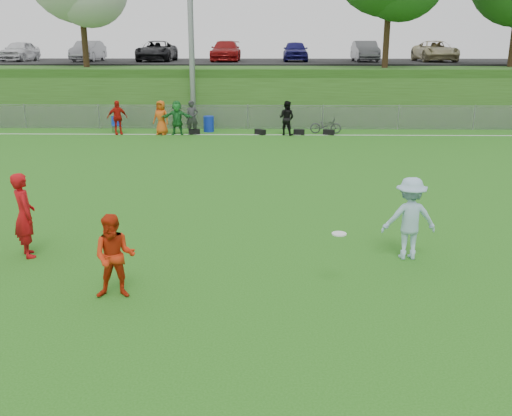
{
  "coord_description": "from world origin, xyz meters",
  "views": [
    {
      "loc": [
        1.12,
        -10.5,
        4.56
      ],
      "look_at": [
        0.88,
        0.5,
        1.32
      ],
      "focal_mm": 40.0,
      "sensor_mm": 36.0,
      "label": 1
    }
  ],
  "objects_px": {
    "player_blue": "(410,218)",
    "player_red_left": "(24,215)",
    "player_red_center": "(115,257)",
    "frisbee": "(339,234)",
    "recycling_bin": "(209,124)",
    "bicycle": "(326,125)"
  },
  "relations": [
    {
      "from": "player_red_left",
      "to": "player_blue",
      "type": "bearing_deg",
      "value": -123.35
    },
    {
      "from": "frisbee",
      "to": "recycling_bin",
      "type": "distance_m",
      "value": 19.9
    },
    {
      "from": "player_red_center",
      "to": "player_blue",
      "type": "xyz_separation_m",
      "value": [
        5.81,
        2.1,
        0.11
      ]
    },
    {
      "from": "frisbee",
      "to": "bicycle",
      "type": "distance_m",
      "value": 19.01
    },
    {
      "from": "frisbee",
      "to": "player_red_center",
      "type": "bearing_deg",
      "value": -172.98
    },
    {
      "from": "player_blue",
      "to": "recycling_bin",
      "type": "height_order",
      "value": "player_blue"
    },
    {
      "from": "player_red_center",
      "to": "recycling_bin",
      "type": "xyz_separation_m",
      "value": [
        -0.33,
        19.9,
        -0.39
      ]
    },
    {
      "from": "player_red_left",
      "to": "player_red_center",
      "type": "height_order",
      "value": "player_red_left"
    },
    {
      "from": "player_red_left",
      "to": "player_red_center",
      "type": "distance_m",
      "value": 3.22
    },
    {
      "from": "player_red_center",
      "to": "bicycle",
      "type": "height_order",
      "value": "player_red_center"
    },
    {
      "from": "recycling_bin",
      "to": "bicycle",
      "type": "xyz_separation_m",
      "value": [
        6.01,
        -0.46,
        0.01
      ]
    },
    {
      "from": "player_blue",
      "to": "player_red_left",
      "type": "bearing_deg",
      "value": -2.23
    },
    {
      "from": "player_red_left",
      "to": "frisbee",
      "type": "relative_size",
      "value": 6.73
    },
    {
      "from": "player_blue",
      "to": "recycling_bin",
      "type": "distance_m",
      "value": 18.84
    },
    {
      "from": "player_red_left",
      "to": "bicycle",
      "type": "xyz_separation_m",
      "value": [
        8.17,
        17.4,
        -0.52
      ]
    },
    {
      "from": "player_blue",
      "to": "recycling_bin",
      "type": "relative_size",
      "value": 2.24
    },
    {
      "from": "player_red_left",
      "to": "player_blue",
      "type": "distance_m",
      "value": 8.3
    },
    {
      "from": "player_red_left",
      "to": "frisbee",
      "type": "bearing_deg",
      "value": -136.81
    },
    {
      "from": "player_red_center",
      "to": "recycling_bin",
      "type": "height_order",
      "value": "player_red_center"
    },
    {
      "from": "player_blue",
      "to": "frisbee",
      "type": "bearing_deg",
      "value": 40.47
    },
    {
      "from": "player_blue",
      "to": "frisbee",
      "type": "distance_m",
      "value": 2.33
    },
    {
      "from": "player_red_center",
      "to": "frisbee",
      "type": "relative_size",
      "value": 5.71
    }
  ]
}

